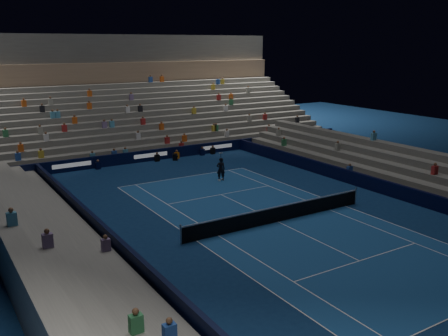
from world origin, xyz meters
name	(u,v)px	position (x,y,z in m)	size (l,w,h in m)	color
ground	(278,222)	(0.00, 0.00, 0.00)	(90.00, 90.00, 0.00)	navy
court_surface	(278,222)	(0.00, 0.00, 0.01)	(10.97, 23.77, 0.01)	navy
sponsor_barrier_far	(150,155)	(0.00, 18.50, 0.50)	(44.00, 0.25, 1.00)	black
sponsor_barrier_east	(390,189)	(9.70, 0.00, 0.50)	(0.25, 37.00, 1.00)	black
sponsor_barrier_west	(120,249)	(-9.70, 0.00, 0.50)	(0.25, 37.00, 1.00)	black
grandstand_main	(112,111)	(0.00, 27.90, 3.38)	(44.00, 15.20, 11.20)	slate
grandstand_east	(423,176)	(13.17, 0.00, 0.92)	(5.00, 37.00, 2.50)	#63635E
grandstand_west	(46,257)	(-13.17, 0.00, 0.92)	(5.00, 37.00, 2.50)	gray
tennis_net	(278,214)	(0.00, 0.00, 0.50)	(12.90, 0.10, 1.10)	#B2B2B7
tennis_player	(221,169)	(1.93, 9.56, 0.89)	(0.65, 0.43, 1.79)	black
broadcast_camera	(175,157)	(2.02, 17.57, 0.30)	(0.61, 0.96, 0.57)	black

